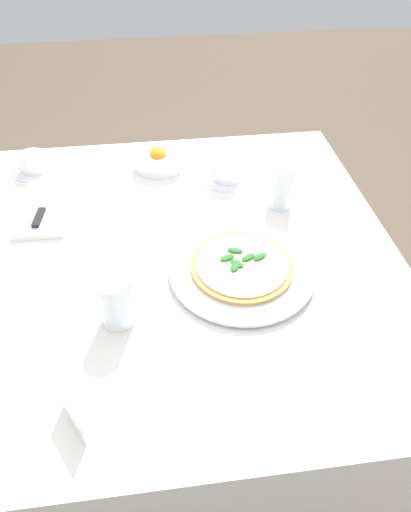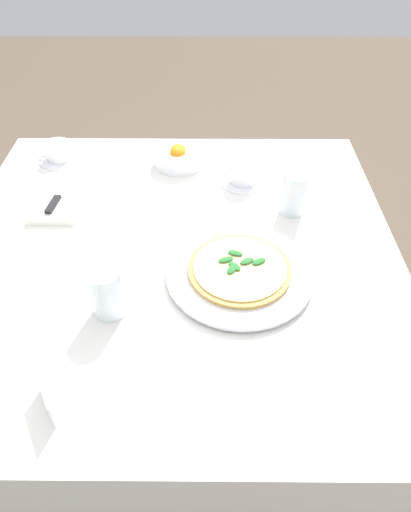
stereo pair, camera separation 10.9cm
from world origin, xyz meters
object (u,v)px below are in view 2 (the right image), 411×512
(citrus_bowl, at_px, (179,157))
(menu_card, at_px, (45,398))
(water_glass_center_back, at_px, (107,294))
(pizza_plate, at_px, (239,273))
(water_glass_near_left, at_px, (293,196))
(dinner_knife, at_px, (60,194))
(coffee_cup_right_edge, at_px, (58,152))
(napkin_folded, at_px, (60,199))
(pizza, at_px, (240,269))
(coffee_cup_near_right, at_px, (243,174))

(citrus_bowl, relative_size, menu_card, 1.87)
(water_glass_center_back, bearing_deg, pizza_plate, -69.70)
(water_glass_near_left, xyz_separation_m, dinner_knife, (0.04, 0.64, -0.03))
(pizza_plate, distance_m, menu_card, 0.49)
(coffee_cup_right_edge, bearing_deg, citrus_bowl, -93.51)
(napkin_folded, bearing_deg, pizza, -119.66)
(pizza_plate, height_order, water_glass_center_back, water_glass_center_back)
(coffee_cup_near_right, bearing_deg, dinner_knife, 100.34)
(pizza_plate, bearing_deg, pizza, 6.41)
(water_glass_near_left, xyz_separation_m, napkin_folded, (0.04, 0.64, -0.04))
(napkin_folded, xyz_separation_m, menu_card, (-0.62, -0.13, 0.02))
(coffee_cup_near_right, xyz_separation_m, water_glass_near_left, (-0.14, -0.12, 0.02))
(citrus_bowl, bearing_deg, coffee_cup_near_right, -118.15)
(water_glass_near_left, xyz_separation_m, citrus_bowl, (0.24, 0.32, -0.03))
(coffee_cup_right_edge, relative_size, coffee_cup_near_right, 0.98)
(citrus_bowl, bearing_deg, pizza, -161.55)
(water_glass_center_back, bearing_deg, coffee_cup_near_right, -32.17)
(pizza_plate, xyz_separation_m, napkin_folded, (0.29, 0.48, -0.00))
(pizza_plate, bearing_deg, dinner_knife, 58.58)
(coffee_cup_right_edge, height_order, dinner_knife, coffee_cup_right_edge)
(pizza_plate, bearing_deg, coffee_cup_right_edge, 46.39)
(coffee_cup_near_right, xyz_separation_m, dinner_knife, (-0.09, 0.51, -0.01))
(water_glass_near_left, bearing_deg, menu_card, 138.84)
(pizza, height_order, water_glass_center_back, water_glass_center_back)
(pizza_plate, height_order, dinner_knife, dinner_knife)
(coffee_cup_right_edge, bearing_deg, water_glass_center_back, -157.37)
(pizza_plate, bearing_deg, menu_card, 132.97)
(napkin_folded, relative_size, menu_card, 2.78)
(water_glass_near_left, relative_size, citrus_bowl, 0.78)
(coffee_cup_near_right, bearing_deg, menu_card, 151.91)
(pizza, distance_m, water_glass_near_left, 0.29)
(water_glass_near_left, distance_m, napkin_folded, 0.64)
(pizza, relative_size, water_glass_near_left, 2.02)
(coffee_cup_right_edge, height_order, citrus_bowl, citrus_bowl)
(coffee_cup_near_right, distance_m, citrus_bowl, 0.22)
(pizza_plate, distance_m, water_glass_near_left, 0.30)
(water_glass_center_back, height_order, napkin_folded, water_glass_center_back)
(pizza, relative_size, coffee_cup_right_edge, 1.83)
(napkin_folded, bearing_deg, water_glass_center_back, -151.60)
(pizza_plate, bearing_deg, water_glass_near_left, -31.37)
(dinner_knife, distance_m, citrus_bowl, 0.37)
(pizza_plate, relative_size, coffee_cup_near_right, 2.55)
(pizza_plate, relative_size, water_glass_center_back, 2.90)
(pizza_plate, distance_m, napkin_folded, 0.56)
(water_glass_center_back, distance_m, dinner_knife, 0.45)
(coffee_cup_right_edge, distance_m, menu_card, 0.86)
(menu_card, bearing_deg, water_glass_center_back, -47.73)
(citrus_bowl, bearing_deg, water_glass_near_left, -127.22)
(coffee_cup_near_right, height_order, citrus_bowl, coffee_cup_near_right)
(water_glass_near_left, distance_m, menu_card, 0.77)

